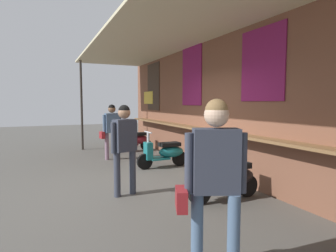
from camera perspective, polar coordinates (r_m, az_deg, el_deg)
ground_plane at (r=5.85m, az=-5.03°, el=-12.10°), size 34.03×34.03×0.00m
market_stall_facade at (r=6.43m, az=10.28°, el=6.40°), size 12.16×2.79×3.32m
scooter_maroon at (r=9.81m, az=-6.80°, el=-2.91°), size 0.46×1.40×0.97m
scooter_teal at (r=7.36m, az=-0.54°, el=-5.45°), size 0.46×1.40×0.97m
scooter_black at (r=5.05m, az=12.24°, el=-10.35°), size 0.46×1.40×0.97m
shopper_with_handbag at (r=8.43m, az=-11.46°, el=-0.06°), size 0.31×0.65×1.65m
shopper_browsing at (r=2.67m, az=9.42°, el=-8.94°), size 0.43×0.68×1.74m
shopper_passing at (r=5.12m, az=-8.87°, el=-2.86°), size 0.33×0.54×1.66m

